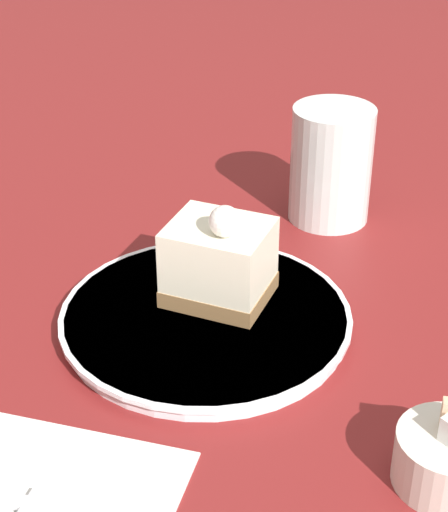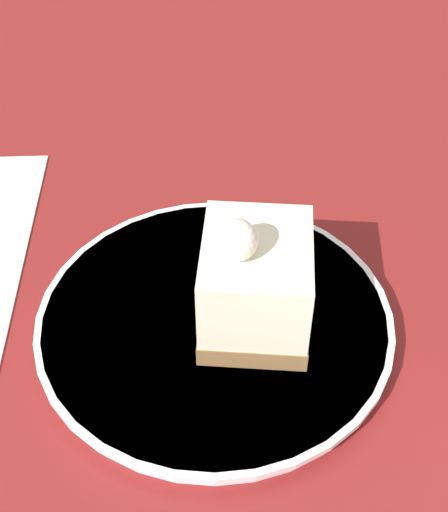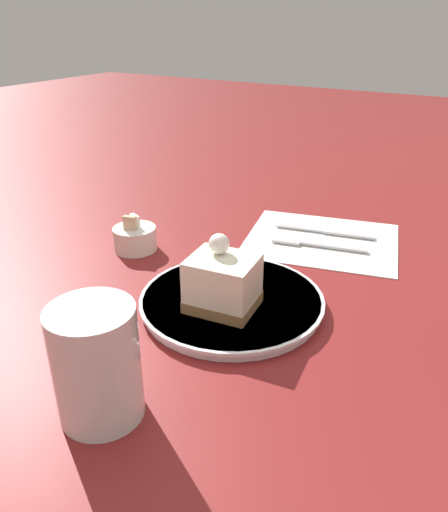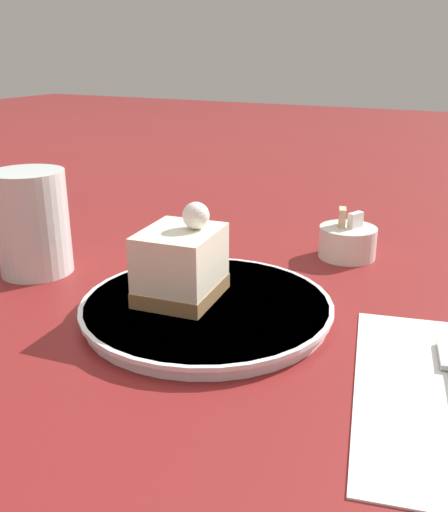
% 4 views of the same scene
% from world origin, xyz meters
% --- Properties ---
extents(ground_plane, '(4.00, 4.00, 0.00)m').
position_xyz_m(ground_plane, '(0.00, 0.00, 0.00)').
color(ground_plane, maroon).
extents(plate, '(0.23, 0.23, 0.01)m').
position_xyz_m(plate, '(0.04, 0.01, 0.01)').
color(plate, white).
rests_on(plate, ground_plane).
extents(cake_slice, '(0.08, 0.09, 0.09)m').
position_xyz_m(cake_slice, '(0.01, 0.01, 0.05)').
color(cake_slice, olive).
rests_on(cake_slice, plate).
extents(fork, '(0.05, 0.15, 0.00)m').
position_xyz_m(fork, '(0.26, -0.01, 0.01)').
color(fork, silver).
rests_on(fork, napkin).
extents(sugar_bowl, '(0.07, 0.07, 0.06)m').
position_xyz_m(sugar_bowl, '(0.11, 0.23, 0.02)').
color(sugar_bowl, silver).
rests_on(sugar_bowl, ground_plane).
extents(drinking_glass, '(0.08, 0.08, 0.11)m').
position_xyz_m(drinking_glass, '(-0.19, 0.02, 0.06)').
color(drinking_glass, silver).
rests_on(drinking_glass, ground_plane).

